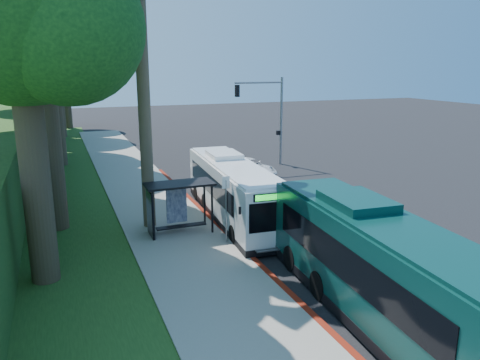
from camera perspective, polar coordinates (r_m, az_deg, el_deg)
name	(u,v)px	position (r m, az deg, el deg)	size (l,w,h in m)	color
ground	(283,202)	(27.89, 5.25, -2.73)	(140.00, 140.00, 0.00)	black
sidewalk	(161,216)	(25.54, -9.57, -4.30)	(4.50, 70.00, 0.12)	gray
red_curb	(227,234)	(22.48, -1.59, -6.64)	(0.25, 30.00, 0.13)	maroon
grass_verge	(47,203)	(29.87, -22.42, -2.56)	(8.00, 70.00, 0.06)	#234719
bus_shelter	(174,198)	(22.37, -8.07, -2.19)	(3.20, 1.51, 2.55)	black
stop_sign_pole	(226,200)	(20.82, -1.71, -2.47)	(0.35, 0.06, 3.17)	gray
traffic_signal_pole	(270,110)	(37.54, 3.66, 8.47)	(4.10, 0.30, 7.00)	gray
tree_2	(50,30)	(39.86, -22.16, 16.55)	(8.82, 8.40, 15.12)	#382B1E
tree_3	(24,18)	(47.97, -24.82, 17.49)	(10.08, 9.60, 17.28)	#382B1E
tree_4	(55,48)	(55.81, -21.59, 14.78)	(8.40, 8.00, 14.14)	#382B1E
tree_5	(64,56)	(63.81, -20.70, 13.93)	(7.35, 7.00, 12.86)	#382B1E
tree_6	(20,10)	(17.88, -25.20, 18.29)	(7.56, 7.20, 13.74)	#382B1E
white_bus	(233,189)	(24.56, -0.85, -1.12)	(3.07, 11.06, 3.26)	white
teal_bus	(387,271)	(15.28, 17.46, -10.58)	(3.52, 12.39, 3.64)	#09322E
pickup	(248,168)	(33.97, 0.95, 1.50)	(2.20, 4.78, 1.33)	white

